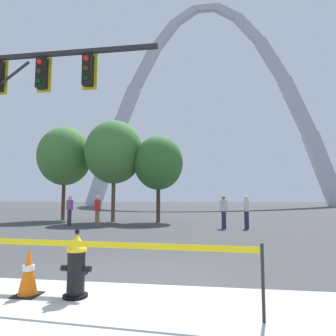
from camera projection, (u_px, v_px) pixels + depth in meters
name	position (u px, v px, depth m)	size (l,w,h in m)	color
ground_plane	(136.00, 282.00, 5.39)	(240.00, 240.00, 0.00)	#3D3D3F
fire_hydrant	(76.00, 265.00, 4.58)	(0.46, 0.48, 0.99)	black
caution_tape_barrier	(76.00, 260.00, 4.19)	(4.90, 0.35, 0.92)	#232326
traffic_cone_by_hydrant	(28.00, 272.00, 4.64)	(0.36, 0.36, 0.73)	black
traffic_signal_gantry	(7.00, 101.00, 8.94)	(6.42, 0.44, 6.00)	#232326
monument_arch	(207.00, 114.00, 59.16)	(47.56, 2.43, 40.18)	#B2B5BC
tree_far_left	(65.00, 156.00, 21.05)	(3.62, 3.62, 6.33)	brown
tree_left_mid	(114.00, 152.00, 19.71)	(3.68, 3.68, 6.45)	brown
tree_center_left	(158.00, 163.00, 19.23)	(3.06, 3.06, 5.36)	#473323
pedestrian_walking_left	(246.00, 212.00, 14.87)	(0.22, 0.35, 1.59)	#232847
pedestrian_standing_center	(97.00, 211.00, 15.53)	(0.22, 0.34, 1.59)	brown
pedestrian_walking_right	(70.00, 210.00, 16.54)	(0.39, 0.34, 1.59)	#38383D
pedestrian_near_trees	(224.00, 212.00, 15.00)	(0.37, 0.39, 1.59)	#232847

